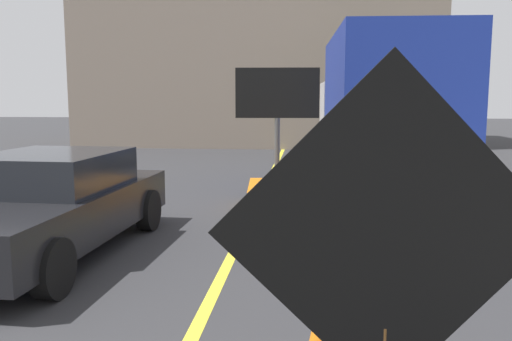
{
  "coord_description": "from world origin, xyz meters",
  "views": [
    {
      "loc": [
        1.0,
        0.56,
        2.11
      ],
      "look_at": [
        0.55,
        5.18,
        1.48
      ],
      "focal_mm": 36.82,
      "sensor_mm": 36.0,
      "label": 1
    }
  ],
  "objects_px": {
    "box_truck": "(381,108)",
    "traffic_cone_far_lane": "(276,205)",
    "pickup_car": "(47,204)",
    "traffic_cone_near_sign": "(323,323)",
    "highway_guide_sign": "(399,62)",
    "traffic_cone_mid_lane": "(282,243)",
    "arrow_board_trailer": "(277,183)",
    "roadwork_sign": "(387,240)"
  },
  "relations": [
    {
      "from": "box_truck",
      "to": "highway_guide_sign",
      "type": "bearing_deg",
      "value": 77.14
    },
    {
      "from": "box_truck",
      "to": "roadwork_sign",
      "type": "bearing_deg",
      "value": -97.48
    },
    {
      "from": "roadwork_sign",
      "to": "traffic_cone_far_lane",
      "type": "height_order",
      "value": "roadwork_sign"
    },
    {
      "from": "pickup_car",
      "to": "traffic_cone_near_sign",
      "type": "bearing_deg",
      "value": -37.14
    },
    {
      "from": "pickup_car",
      "to": "traffic_cone_mid_lane",
      "type": "bearing_deg",
      "value": -4.2
    },
    {
      "from": "box_truck",
      "to": "traffic_cone_near_sign",
      "type": "distance_m",
      "value": 9.4
    },
    {
      "from": "pickup_car",
      "to": "roadwork_sign",
      "type": "bearing_deg",
      "value": -48.01
    },
    {
      "from": "pickup_car",
      "to": "highway_guide_sign",
      "type": "height_order",
      "value": "highway_guide_sign"
    },
    {
      "from": "traffic_cone_near_sign",
      "to": "traffic_cone_mid_lane",
      "type": "distance_m",
      "value": 2.57
    },
    {
      "from": "traffic_cone_near_sign",
      "to": "highway_guide_sign",
      "type": "bearing_deg",
      "value": 78.74
    },
    {
      "from": "roadwork_sign",
      "to": "traffic_cone_far_lane",
      "type": "distance_m",
      "value": 6.32
    },
    {
      "from": "traffic_cone_mid_lane",
      "to": "traffic_cone_far_lane",
      "type": "bearing_deg",
      "value": 95.4
    },
    {
      "from": "roadwork_sign",
      "to": "highway_guide_sign",
      "type": "xyz_separation_m",
      "value": [
        2.84,
        16.98,
        1.95
      ]
    },
    {
      "from": "box_truck",
      "to": "traffic_cone_far_lane",
      "type": "height_order",
      "value": "box_truck"
    },
    {
      "from": "traffic_cone_mid_lane",
      "to": "arrow_board_trailer",
      "type": "bearing_deg",
      "value": 94.33
    },
    {
      "from": "highway_guide_sign",
      "to": "traffic_cone_near_sign",
      "type": "distance_m",
      "value": 16.03
    },
    {
      "from": "highway_guide_sign",
      "to": "traffic_cone_far_lane",
      "type": "height_order",
      "value": "highway_guide_sign"
    },
    {
      "from": "pickup_car",
      "to": "highway_guide_sign",
      "type": "distance_m",
      "value": 14.59
    },
    {
      "from": "arrow_board_trailer",
      "to": "box_truck",
      "type": "distance_m",
      "value": 4.04
    },
    {
      "from": "arrow_board_trailer",
      "to": "highway_guide_sign",
      "type": "xyz_separation_m",
      "value": [
        3.79,
        9.27,
        2.94
      ]
    },
    {
      "from": "arrow_board_trailer",
      "to": "highway_guide_sign",
      "type": "distance_m",
      "value": 10.43
    },
    {
      "from": "pickup_car",
      "to": "box_truck",
      "type": "bearing_deg",
      "value": 50.28
    },
    {
      "from": "roadwork_sign",
      "to": "traffic_cone_far_lane",
      "type": "bearing_deg",
      "value": 98.04
    },
    {
      "from": "arrow_board_trailer",
      "to": "traffic_cone_near_sign",
      "type": "distance_m",
      "value": 6.21
    },
    {
      "from": "pickup_car",
      "to": "highway_guide_sign",
      "type": "xyz_separation_m",
      "value": [
        6.73,
        12.66,
        2.73
      ]
    },
    {
      "from": "traffic_cone_near_sign",
      "to": "traffic_cone_far_lane",
      "type": "xyz_separation_m",
      "value": [
        -0.64,
        4.61,
        -0.0
      ]
    },
    {
      "from": "box_truck",
      "to": "traffic_cone_far_lane",
      "type": "bearing_deg",
      "value": -116.68
    },
    {
      "from": "traffic_cone_mid_lane",
      "to": "traffic_cone_far_lane",
      "type": "distance_m",
      "value": 2.09
    },
    {
      "from": "box_truck",
      "to": "highway_guide_sign",
      "type": "relative_size",
      "value": 1.57
    },
    {
      "from": "arrow_board_trailer",
      "to": "traffic_cone_near_sign",
      "type": "height_order",
      "value": "arrow_board_trailer"
    },
    {
      "from": "traffic_cone_near_sign",
      "to": "box_truck",
      "type": "bearing_deg",
      "value": 79.86
    },
    {
      "from": "arrow_board_trailer",
      "to": "pickup_car",
      "type": "relative_size",
      "value": 0.59
    },
    {
      "from": "box_truck",
      "to": "traffic_cone_mid_lane",
      "type": "bearing_deg",
      "value": -107.45
    },
    {
      "from": "box_truck",
      "to": "traffic_cone_far_lane",
      "type": "relative_size",
      "value": 10.39
    },
    {
      "from": "arrow_board_trailer",
      "to": "traffic_cone_far_lane",
      "type": "xyz_separation_m",
      "value": [
        0.08,
        -1.55,
        -0.11
      ]
    },
    {
      "from": "box_truck",
      "to": "highway_guide_sign",
      "type": "distance_m",
      "value": 6.64
    },
    {
      "from": "box_truck",
      "to": "pickup_car",
      "type": "xyz_separation_m",
      "value": [
        -5.29,
        -6.37,
        -1.2
      ]
    },
    {
      "from": "traffic_cone_mid_lane",
      "to": "roadwork_sign",
      "type": "bearing_deg",
      "value": -80.64
    },
    {
      "from": "traffic_cone_mid_lane",
      "to": "highway_guide_sign",
      "type": "bearing_deg",
      "value": 74.76
    },
    {
      "from": "highway_guide_sign",
      "to": "traffic_cone_mid_lane",
      "type": "distance_m",
      "value": 13.73
    },
    {
      "from": "pickup_car",
      "to": "traffic_cone_near_sign",
      "type": "xyz_separation_m",
      "value": [
        3.65,
        -2.77,
        -0.32
      ]
    },
    {
      "from": "roadwork_sign",
      "to": "box_truck",
      "type": "xyz_separation_m",
      "value": [
        1.4,
        10.68,
        0.42
      ]
    }
  ]
}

